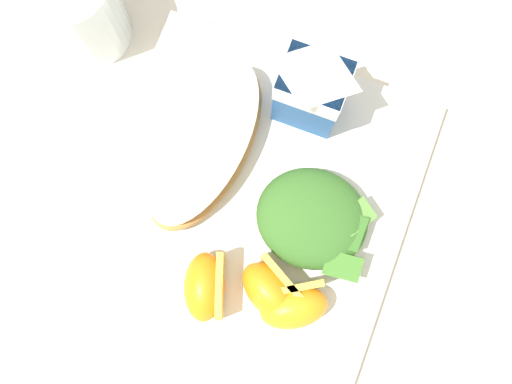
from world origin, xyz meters
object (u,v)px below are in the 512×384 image
Objects in this scene: orange_wedge_middle at (271,291)px; milk_carton at (312,87)px; green_salad_pile at (313,219)px; drinking_clear_cup at (80,10)px; white_plate at (256,195)px; cheesy_pizza_bread at (205,145)px; orange_wedge_rear at (293,305)px; orange_wedge_front at (207,287)px.

milk_carton is at bearing 98.96° from orange_wedge_middle.
green_salad_pile is at bearing -68.41° from milk_carton.
green_salad_pile is 1.08× the size of drinking_clear_cup.
white_plate is at bearing -25.38° from drinking_clear_cup.
green_salad_pile is (0.11, -0.03, 0.00)m from cheesy_pizza_bread.
green_salad_pile and orange_wedge_rear have the same top height.
drinking_clear_cup is at bearing 154.62° from white_plate.
orange_wedge_middle is at bearing -45.00° from cheesy_pizza_bread.
orange_wedge_front is at bearing -98.10° from milk_carton.
milk_carton is 1.13× the size of drinking_clear_cup.
cheesy_pizza_bread is at bearing -136.60° from milk_carton.
milk_carton reaches higher than green_salad_pile.
orange_wedge_front is at bearing -126.96° from green_salad_pile.
white_plate is at bearing 83.58° from orange_wedge_front.
orange_wedge_front is at bearing -96.42° from white_plate.
green_salad_pile is 0.11m from milk_carton.
cheesy_pizza_bread is 1.82× the size of drinking_clear_cup.
cheesy_pizza_bread is 1.68× the size of green_salad_pile.
cheesy_pizza_bread is at bearing 139.19° from orange_wedge_rear.
white_plate is 4.09× the size of orange_wedge_front.
drinking_clear_cup is at bearing 135.58° from orange_wedge_front.
milk_carton reaches higher than orange_wedge_middle.
drinking_clear_cup is (-0.15, 0.08, 0.01)m from cheesy_pizza_bread.
milk_carton is (-0.04, 0.10, 0.04)m from green_salad_pile.
green_salad_pile is at bearing 97.13° from orange_wedge_rear.
milk_carton is at bearing 105.54° from orange_wedge_rear.
white_plate is at bearing 128.09° from orange_wedge_rear.
white_plate is 2.55× the size of milk_carton.
drinking_clear_cup reaches higher than orange_wedge_middle.
drinking_clear_cup is (-0.21, 0.10, 0.04)m from white_plate.
drinking_clear_cup is at bearing 158.28° from green_salad_pile.
orange_wedge_middle is (0.10, -0.10, 0.00)m from cheesy_pizza_bread.
milk_carton reaches higher than orange_wedge_rear.
orange_wedge_middle is at bearing 166.57° from orange_wedge_rear.
green_salad_pile and orange_wedge_middle have the same top height.
milk_carton is (0.02, 0.09, 0.07)m from white_plate.
orange_wedge_rear is at bearing -82.87° from green_salad_pile.
green_salad_pile is at bearing 53.04° from orange_wedge_front.
orange_wedge_front is (-0.01, -0.09, 0.03)m from white_plate.
green_salad_pile is at bearing -21.72° from drinking_clear_cup.
cheesy_pizza_bread is 2.53× the size of orange_wedge_rear.
orange_wedge_middle reaches higher than white_plate.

